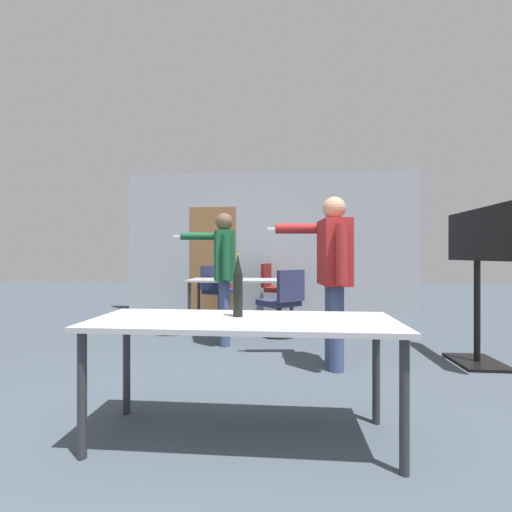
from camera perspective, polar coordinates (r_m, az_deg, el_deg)
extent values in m
plane|color=#3D4751|center=(1.88, -5.74, -35.86)|extent=(24.00, 24.00, 0.00)
cube|color=#A3A8B2|center=(6.62, 2.28, 2.20)|extent=(5.58, 0.10, 2.70)
cube|color=olive|center=(6.70, -7.18, -0.60)|extent=(0.90, 0.02, 2.05)
cube|color=#A8A8AD|center=(2.09, -2.18, -10.84)|extent=(1.82, 0.65, 0.03)
cylinder|color=#2D2D33|center=(2.22, -27.00, -19.90)|extent=(0.05, 0.05, 0.69)
cylinder|color=#2D2D33|center=(2.02, 23.50, -21.94)|extent=(0.05, 0.05, 0.69)
cylinder|color=#2D2D33|center=(2.66, -20.76, -16.47)|extent=(0.05, 0.05, 0.69)
cylinder|color=#2D2D33|center=(2.50, 19.39, -17.57)|extent=(0.05, 0.05, 0.69)
cube|color=#A8A8AD|center=(5.48, -2.29, -4.05)|extent=(1.69, 0.70, 0.03)
cylinder|color=#2D2D33|center=(5.39, -11.06, -8.00)|extent=(0.05, 0.05, 0.69)
cylinder|color=#2D2D33|center=(5.19, 6.03, -8.31)|extent=(0.05, 0.05, 0.69)
cylinder|color=#2D2D33|center=(5.95, -9.52, -7.24)|extent=(0.05, 0.05, 0.69)
cylinder|color=#2D2D33|center=(5.77, 5.89, -7.46)|extent=(0.05, 0.05, 0.69)
cube|color=black|center=(4.29, 32.92, -14.65)|extent=(0.44, 0.56, 0.03)
cylinder|color=black|center=(4.19, 32.93, -7.67)|extent=(0.06, 0.06, 1.02)
cube|color=black|center=(4.16, 32.94, 2.99)|extent=(0.04, 1.14, 0.53)
cube|color=black|center=(4.17, 33.22, 2.98)|extent=(0.01, 1.05, 0.46)
cylinder|color=#3D4C75|center=(4.24, -5.21, -9.55)|extent=(0.13, 0.13, 0.79)
cylinder|color=#3D4C75|center=(4.41, -5.43, -9.18)|extent=(0.13, 0.13, 0.79)
cube|color=#195633|center=(4.27, -5.32, 0.05)|extent=(0.33, 0.45, 0.62)
sphere|color=brown|center=(4.29, -5.33, 5.68)|extent=(0.22, 0.22, 0.22)
cylinder|color=#195633|center=(4.02, -4.98, -0.19)|extent=(0.10, 0.10, 0.54)
cylinder|color=#195633|center=(4.51, -9.05, 3.27)|extent=(0.55, 0.24, 0.10)
cube|color=white|center=(4.51, -12.87, 3.26)|extent=(0.13, 0.07, 0.03)
cylinder|color=#3D4C75|center=(3.43, 13.28, -11.67)|extent=(0.14, 0.14, 0.82)
cylinder|color=#3D4C75|center=(3.61, 12.52, -11.07)|extent=(0.14, 0.14, 0.82)
cube|color=maroon|center=(3.45, 12.90, 0.60)|extent=(0.30, 0.48, 0.64)
sphere|color=tan|center=(3.48, 12.90, 7.77)|extent=(0.23, 0.23, 0.23)
cylinder|color=maroon|center=(3.17, 14.11, 0.24)|extent=(0.11, 0.11, 0.56)
cylinder|color=maroon|center=(3.68, 7.63, 4.55)|extent=(0.56, 0.16, 0.11)
cube|color=white|center=(3.65, 2.83, 4.60)|extent=(0.12, 0.05, 0.03)
cylinder|color=black|center=(6.25, 4.02, -9.95)|extent=(0.52, 0.52, 0.03)
cylinder|color=black|center=(6.22, 4.02, -7.88)|extent=(0.06, 0.06, 0.43)
cube|color=maroon|center=(6.19, 4.02, -5.57)|extent=(0.57, 0.57, 0.08)
cube|color=maroon|center=(6.24, 1.73, -3.21)|extent=(0.17, 0.44, 0.42)
cylinder|color=black|center=(6.29, -6.10, -9.89)|extent=(0.52, 0.52, 0.03)
cylinder|color=black|center=(6.26, -6.10, -8.00)|extent=(0.06, 0.06, 0.39)
cube|color=navy|center=(6.23, -6.10, -5.86)|extent=(0.58, 0.58, 0.08)
cube|color=navy|center=(5.98, -7.30, -3.70)|extent=(0.43, 0.19, 0.42)
cylinder|color=black|center=(4.87, 3.78, -12.85)|extent=(0.52, 0.52, 0.03)
cylinder|color=black|center=(4.83, 3.78, -10.46)|extent=(0.06, 0.06, 0.38)
cube|color=navy|center=(4.79, 3.78, -7.74)|extent=(0.65, 0.65, 0.08)
cube|color=navy|center=(4.57, 5.85, -4.97)|extent=(0.37, 0.33, 0.42)
cylinder|color=black|center=(2.15, -3.04, -6.52)|extent=(0.06, 0.06, 0.27)
cone|color=black|center=(2.14, -3.04, -1.35)|extent=(0.06, 0.06, 0.12)
cylinder|color=gold|center=(2.14, -3.04, 0.37)|extent=(0.03, 0.03, 0.01)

